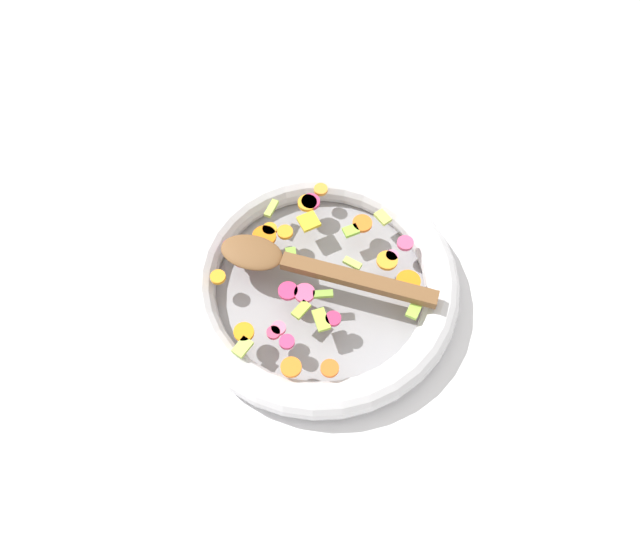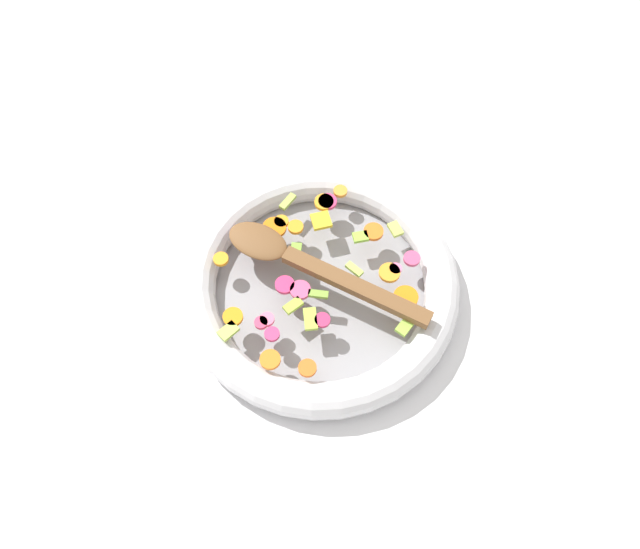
{
  "view_description": "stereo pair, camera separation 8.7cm",
  "coord_description": "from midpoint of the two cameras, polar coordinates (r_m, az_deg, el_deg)",
  "views": [
    {
      "loc": [
        0.14,
        0.4,
        0.81
      ],
      "look_at": [
        0.0,
        0.0,
        0.05
      ],
      "focal_mm": 35.0,
      "sensor_mm": 36.0,
      "label": 1
    },
    {
      "loc": [
        0.06,
        0.42,
        0.81
      ],
      "look_at": [
        0.0,
        0.0,
        0.05
      ],
      "focal_mm": 35.0,
      "sensor_mm": 36.0,
      "label": 2
    }
  ],
  "objects": [
    {
      "name": "ground_plane",
      "position": [
        0.92,
        -2.72,
        -1.77
      ],
      "size": [
        4.0,
        4.0,
        0.0
      ],
      "primitive_type": "plane",
      "color": "silver"
    },
    {
      "name": "skillet",
      "position": [
        0.9,
        -2.77,
        -1.12
      ],
      "size": [
        0.4,
        0.4,
        0.05
      ],
      "color": "gray",
      "rests_on": "ground_plane"
    },
    {
      "name": "chopped_vegetables",
      "position": [
        0.87,
        -3.99,
        0.43
      ],
      "size": [
        0.3,
        0.3,
        0.01
      ],
      "color": "orange",
      "rests_on": "skillet"
    },
    {
      "name": "wooden_spoon",
      "position": [
        0.86,
        -4.4,
        0.56
      ],
      "size": [
        0.27,
        0.21,
        0.01
      ],
      "color": "brown",
      "rests_on": "chopped_vegetables"
    }
  ]
}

